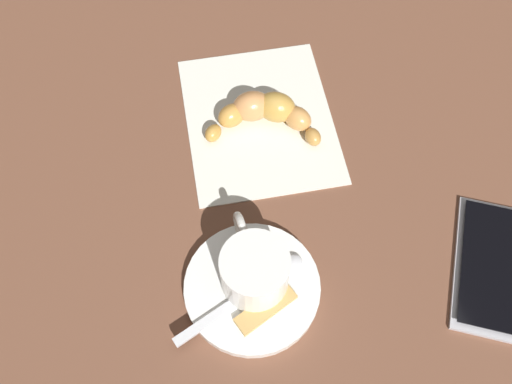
% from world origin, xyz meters
% --- Properties ---
extents(ground_plane, '(1.80, 1.80, 0.00)m').
position_xyz_m(ground_plane, '(0.00, 0.00, 0.00)').
color(ground_plane, brown).
extents(saucer, '(0.13, 0.13, 0.01)m').
position_xyz_m(saucer, '(-0.09, 0.04, 0.01)').
color(saucer, white).
rests_on(saucer, ground).
extents(espresso_cup, '(0.09, 0.06, 0.05)m').
position_xyz_m(espresso_cup, '(-0.08, 0.03, 0.04)').
color(espresso_cup, white).
rests_on(espresso_cup, saucer).
extents(teaspoon, '(0.05, 0.14, 0.01)m').
position_xyz_m(teaspoon, '(-0.09, 0.03, 0.01)').
color(teaspoon, silver).
rests_on(teaspoon, saucer).
extents(sugar_packet, '(0.04, 0.06, 0.01)m').
position_xyz_m(sugar_packet, '(-0.11, 0.03, 0.01)').
color(sugar_packet, tan).
rests_on(sugar_packet, saucer).
extents(napkin, '(0.22, 0.19, 0.00)m').
position_xyz_m(napkin, '(0.10, -0.03, 0.00)').
color(napkin, silver).
rests_on(napkin, ground).
extents(croissant, '(0.08, 0.12, 0.03)m').
position_xyz_m(croissant, '(0.09, -0.03, 0.02)').
color(croissant, '#BB8540').
rests_on(croissant, napkin).
extents(cell_phone, '(0.16, 0.14, 0.01)m').
position_xyz_m(cell_phone, '(-0.14, -0.19, 0.00)').
color(cell_phone, '#B7B6BD').
rests_on(cell_phone, ground).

